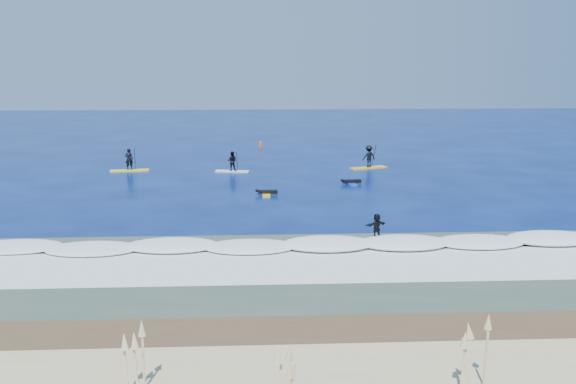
{
  "coord_description": "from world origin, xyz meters",
  "views": [
    {
      "loc": [
        -2.62,
        -41.75,
        9.64
      ],
      "look_at": [
        -0.47,
        1.16,
        0.6
      ],
      "focal_mm": 40.0,
      "sensor_mm": 36.0,
      "label": 1
    }
  ],
  "objects_px": {
    "sup_paddler_center": "(232,163)",
    "sup_paddler_right": "(369,158)",
    "prone_paddler_near": "(267,193)",
    "wave_surfer": "(377,228)",
    "prone_paddler_far": "(351,182)",
    "marker_buoy": "(261,144)",
    "sup_paddler_left": "(129,163)"
  },
  "relations": [
    {
      "from": "sup_paddler_left",
      "to": "prone_paddler_far",
      "type": "distance_m",
      "value": 19.5
    },
    {
      "from": "sup_paddler_right",
      "to": "prone_paddler_far",
      "type": "height_order",
      "value": "sup_paddler_right"
    },
    {
      "from": "sup_paddler_left",
      "to": "sup_paddler_right",
      "type": "height_order",
      "value": "sup_paddler_right"
    },
    {
      "from": "sup_paddler_left",
      "to": "marker_buoy",
      "type": "height_order",
      "value": "sup_paddler_left"
    },
    {
      "from": "sup_paddler_left",
      "to": "sup_paddler_right",
      "type": "xyz_separation_m",
      "value": [
        20.92,
        0.41,
        0.2
      ]
    },
    {
      "from": "sup_paddler_center",
      "to": "sup_paddler_left",
      "type": "bearing_deg",
      "value": -175.46
    },
    {
      "from": "prone_paddler_near",
      "to": "marker_buoy",
      "type": "relative_size",
      "value": 2.67
    },
    {
      "from": "wave_surfer",
      "to": "sup_paddler_center",
      "type": "bearing_deg",
      "value": 87.68
    },
    {
      "from": "sup_paddler_center",
      "to": "prone_paddler_near",
      "type": "distance_m",
      "value": 9.97
    },
    {
      "from": "prone_paddler_far",
      "to": "sup_paddler_center",
      "type": "bearing_deg",
      "value": 50.14
    },
    {
      "from": "sup_paddler_center",
      "to": "prone_paddler_near",
      "type": "bearing_deg",
      "value": -64.03
    },
    {
      "from": "sup_paddler_right",
      "to": "prone_paddler_near",
      "type": "bearing_deg",
      "value": -151.68
    },
    {
      "from": "prone_paddler_near",
      "to": "wave_surfer",
      "type": "distance_m",
      "value": 13.65
    },
    {
      "from": "sup_paddler_right",
      "to": "wave_surfer",
      "type": "distance_m",
      "value": 23.47
    },
    {
      "from": "sup_paddler_left",
      "to": "marker_buoy",
      "type": "bearing_deg",
      "value": 42.8
    },
    {
      "from": "prone_paddler_far",
      "to": "marker_buoy",
      "type": "distance_m",
      "value": 22.19
    },
    {
      "from": "sup_paddler_center",
      "to": "sup_paddler_right",
      "type": "distance_m",
      "value": 12.09
    },
    {
      "from": "sup_paddler_left",
      "to": "marker_buoy",
      "type": "relative_size",
      "value": 4.4
    },
    {
      "from": "sup_paddler_center",
      "to": "wave_surfer",
      "type": "distance_m",
      "value": 23.53
    },
    {
      "from": "prone_paddler_far",
      "to": "wave_surfer",
      "type": "xyz_separation_m",
      "value": [
        -1.0,
        -16.07,
        0.67
      ]
    },
    {
      "from": "marker_buoy",
      "to": "sup_paddler_left",
      "type": "bearing_deg",
      "value": -128.5
    },
    {
      "from": "sup_paddler_left",
      "to": "sup_paddler_right",
      "type": "relative_size",
      "value": 0.97
    },
    {
      "from": "sup_paddler_center",
      "to": "prone_paddler_far",
      "type": "height_order",
      "value": "sup_paddler_center"
    },
    {
      "from": "wave_surfer",
      "to": "prone_paddler_near",
      "type": "bearing_deg",
      "value": 91.04
    },
    {
      "from": "sup_paddler_center",
      "to": "wave_surfer",
      "type": "height_order",
      "value": "sup_paddler_center"
    },
    {
      "from": "sup_paddler_right",
      "to": "prone_paddler_near",
      "type": "relative_size",
      "value": 1.69
    },
    {
      "from": "wave_surfer",
      "to": "sup_paddler_left",
      "type": "bearing_deg",
      "value": 103.97
    },
    {
      "from": "prone_paddler_far",
      "to": "marker_buoy",
      "type": "height_order",
      "value": "marker_buoy"
    },
    {
      "from": "wave_surfer",
      "to": "marker_buoy",
      "type": "height_order",
      "value": "wave_surfer"
    },
    {
      "from": "sup_paddler_right",
      "to": "prone_paddler_far",
      "type": "bearing_deg",
      "value": -131.32
    },
    {
      "from": "prone_paddler_near",
      "to": "wave_surfer",
      "type": "xyz_separation_m",
      "value": [
        5.61,
        -12.42,
        0.67
      ]
    },
    {
      "from": "prone_paddler_near",
      "to": "prone_paddler_far",
      "type": "distance_m",
      "value": 7.55
    }
  ]
}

